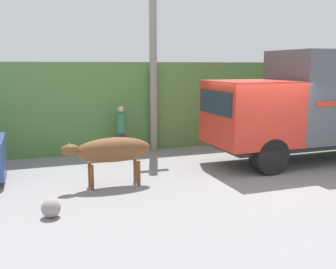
{
  "coord_description": "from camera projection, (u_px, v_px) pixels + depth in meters",
  "views": [
    {
      "loc": [
        -6.12,
        -9.04,
        2.96
      ],
      "look_at": [
        -2.66,
        0.55,
        1.16
      ],
      "focal_mm": 42.0,
      "sensor_mm": 36.0,
      "label": 1
    }
  ],
  "objects": [
    {
      "name": "brown_cow",
      "position": [
        112.0,
        150.0,
        9.62
      ],
      "size": [
        2.21,
        0.61,
        1.22
      ],
      "rotation": [
        0.0,
        0.0,
        0.02
      ],
      "color": "brown",
      "rests_on": "ground_plane"
    },
    {
      "name": "ground_plane",
      "position": [
        264.0,
        173.0,
        10.93
      ],
      "size": [
        60.0,
        60.0,
        0.0
      ],
      "primitive_type": "plane",
      "color": "gray"
    },
    {
      "name": "pedestrian_on_hill",
      "position": [
        121.0,
        128.0,
        12.94
      ],
      "size": [
        0.38,
        0.38,
        1.64
      ],
      "rotation": [
        0.0,
        0.0,
        2.86
      ],
      "color": "#38332D",
      "rests_on": "ground_plane"
    },
    {
      "name": "cargo_truck",
      "position": [
        330.0,
        101.0,
        12.31
      ],
      "size": [
        7.52,
        2.27,
        3.41
      ],
      "rotation": [
        0.0,
        0.0,
        -0.01
      ],
      "color": "#2D2D2D",
      "rests_on": "ground_plane"
    },
    {
      "name": "utility_pole",
      "position": [
        153.0,
        51.0,
        13.27
      ],
      "size": [
        0.9,
        0.26,
        6.67
      ],
      "color": "gray",
      "rests_on": "ground_plane"
    },
    {
      "name": "building_backdrop",
      "position": [
        93.0,
        105.0,
        14.55
      ],
      "size": [
        5.6,
        2.7,
        3.01
      ],
      "color": "#C6B793",
      "rests_on": "ground_plane"
    },
    {
      "name": "roadside_rock",
      "position": [
        51.0,
        208.0,
        7.73
      ],
      "size": [
        0.38,
        0.38,
        0.38
      ],
      "color": "gray",
      "rests_on": "ground_plane"
    },
    {
      "name": "hillside_embankment",
      "position": [
        172.0,
        98.0,
        17.54
      ],
      "size": [
        32.0,
        6.64,
        3.07
      ],
      "color": "#568442",
      "rests_on": "ground_plane"
    }
  ]
}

